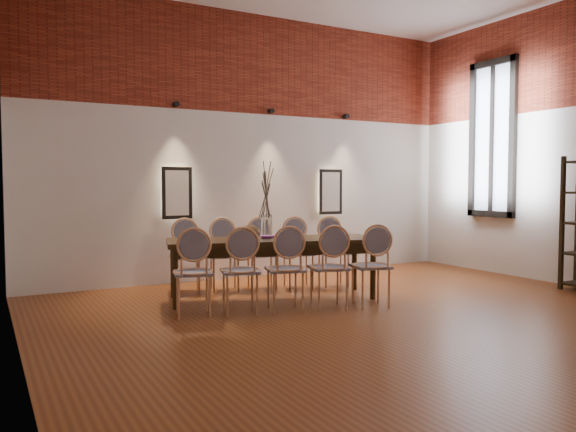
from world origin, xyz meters
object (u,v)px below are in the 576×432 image
bowl (251,232)px  chair_near_d (329,268)px  dining_table (273,269)px  chair_near_b (240,271)px  chair_near_c (285,269)px  chair_far_a (186,257)px  chair_near_e (371,266)px  chair_far_c (262,254)px  chair_far_e (334,252)px  chair_near_a (193,272)px  chair_far_d (298,253)px  chair_far_b (225,255)px  vase (266,227)px  book (273,236)px

bowl → chair_near_d: bearing=-54.2°
dining_table → chair_near_d: 0.87m
chair_near_b → chair_near_c: same height
chair_far_a → bowl: chair_far_a is taller
chair_near_e → bowl: 1.50m
chair_far_c → chair_far_e: 1.02m
chair_near_a → chair_far_d: size_ratio=1.00×
chair_near_a → chair_far_c: 1.72m
bowl → dining_table: bearing=-5.3°
chair_far_d → chair_near_b: bearing=53.5°
chair_far_c → chair_far_e: bearing=180.0°
chair_far_b → vase: bearing=122.1°
chair_near_a → book: (1.23, 0.51, 0.30)m
chair_near_e → vase: (-0.88, 0.96, 0.43)m
chair_far_a → dining_table: bearing=146.0°
chair_near_d → chair_far_e: size_ratio=1.00×
chair_near_b → chair_far_d: same height
chair_near_d → chair_far_b: same height
chair_far_e → vase: vase is taller
chair_near_e → chair_far_c: 1.72m
chair_near_a → chair_near_e: (1.98, -0.54, 0.00)m
chair_near_a → chair_near_b: same height
chair_far_c → chair_near_c: bearing=90.0°
chair_near_b → bowl: chair_near_b is taller
chair_near_d → chair_far_a: same height
chair_far_a → chair_far_b: bearing=180.0°
chair_near_a → book: size_ratio=3.62×
chair_near_b → chair_far_d: 1.72m
chair_far_e → chair_near_d: bearing=69.7°
vase → bowl: 0.22m
chair_near_c → chair_near_a: bearing=180.0°
book → chair_near_a: bearing=-157.7°
chair_near_b → vase: 0.92m
chair_far_a → chair_far_d: (1.48, -0.41, 0.00)m
dining_table → chair_far_c: (0.18, 0.67, 0.09)m
chair_far_c → chair_far_e: same height
chair_near_d → chair_near_a: bearing=-180.0°
dining_table → chair_far_d: size_ratio=2.72×
chair_near_d → chair_near_e: 0.51m
chair_near_a → chair_near_b: size_ratio=1.00×
dining_table → bowl: bowl is taller
dining_table → book: bearing=75.2°
chair_far_e → chair_near_c: bearing=53.5°
chair_near_c → chair_far_b: 1.47m
chair_near_a → vase: (1.10, 0.42, 0.43)m
chair_far_e → book: 1.18m
chair_near_c → chair_far_c: 1.38m
vase → book: 0.21m
chair_near_b → chair_far_b: same height
chair_near_b → vase: bearing=57.9°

